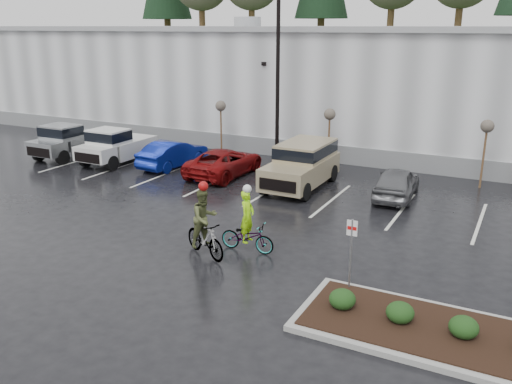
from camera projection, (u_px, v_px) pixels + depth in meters
The scene contains 21 objects.
ground at pixel (229, 269), 16.84m from camera, with size 120.00×120.00×0.00m, color black.
warehouse at pixel (401, 85), 34.45m from camera, with size 60.50×15.50×7.20m.
wooded_ridge at pixel (453, 70), 54.18m from camera, with size 80.00×25.00×6.00m, color #273F1A.
lamppost at pixel (278, 58), 27.11m from camera, with size 0.50×1.00×9.22m.
sapling_west at pixel (221, 109), 30.58m from camera, with size 0.60×0.60×3.20m.
sapling_mid at pixel (330, 118), 27.74m from camera, with size 0.60×0.60×3.20m.
sapling_east at pixel (487, 130), 24.45m from camera, with size 0.60×0.60×3.20m.
curb_island at pixel (462, 340), 12.90m from camera, with size 8.00×3.00×0.15m, color gray.
mulch_bed at pixel (463, 336), 12.88m from camera, with size 7.60×2.60×0.04m, color black.
shrub_a at pixel (342, 299), 14.12m from camera, with size 0.70×0.70×0.52m, color #143512.
shrub_b at pixel (400, 312), 13.46m from camera, with size 0.70×0.70×0.52m, color #143512.
shrub_c at pixel (464, 327), 12.81m from camera, with size 0.70×0.70×0.52m, color #143512.
fire_lane_sign at pixel (351, 247), 14.93m from camera, with size 0.30×0.05×2.20m.
pickup_silver at pixel (74, 139), 31.10m from camera, with size 2.10×5.20×1.96m, color #999DA0, non-canonical shape.
pickup_white at pixel (121, 144), 29.85m from camera, with size 2.10×5.20×1.96m, color silver, non-canonical shape.
car_blue at pixel (173, 154), 28.81m from camera, with size 1.51×4.33×1.43m, color navy.
car_red at pixel (225, 162), 27.16m from camera, with size 2.27×4.93×1.37m, color maroon.
suv_tan at pixel (301, 166), 25.03m from camera, with size 2.20×5.10×2.06m, color gray, non-canonical shape.
car_grey at pixel (397, 183), 23.61m from camera, with size 1.62×4.03×1.37m, color slate.
cyclist_hivis at pixel (247, 231), 17.97m from camera, with size 1.94×0.74×2.32m.
cyclist_olive at pixel (205, 230), 17.53m from camera, with size 2.02×1.31×2.54m.
Camera 1 is at (7.80, -13.29, 7.24)m, focal length 38.00 mm.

